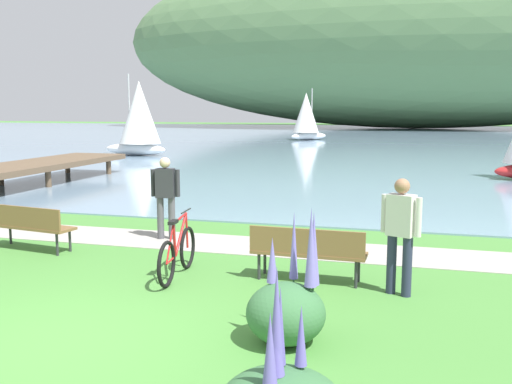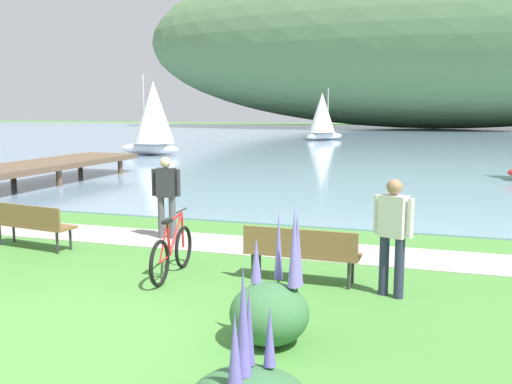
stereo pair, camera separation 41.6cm
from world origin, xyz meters
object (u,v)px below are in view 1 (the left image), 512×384
(person_on_the_grass, at_px, (401,229))
(park_bench_further_along, at_px, (308,249))
(park_bench_near_camera, at_px, (29,224))
(sailboat_far_off, at_px, (139,117))
(sailboat_mid_bay, at_px, (306,116))
(person_at_shoreline, at_px, (166,193))
(bicycle_leaning_near_bench, at_px, (178,253))

(person_on_the_grass, bearing_deg, park_bench_further_along, 169.96)
(park_bench_near_camera, relative_size, park_bench_further_along, 1.02)
(sailboat_far_off, bearing_deg, sailboat_mid_bay, 71.04)
(person_on_the_grass, bearing_deg, sailboat_far_off, 125.13)
(person_at_shoreline, xyz_separation_m, sailboat_far_off, (-10.16, 18.82, 1.23))
(bicycle_leaning_near_bench, distance_m, sailboat_mid_bay, 39.92)
(bicycle_leaning_near_bench, bearing_deg, sailboat_far_off, 118.34)
(park_bench_further_along, bearing_deg, person_on_the_grass, -10.04)
(sailboat_mid_bay, relative_size, sailboat_far_off, 0.95)
(person_on_the_grass, xyz_separation_m, sailboat_mid_bay, (-8.60, 39.49, 1.12))
(bicycle_leaning_near_bench, height_order, sailboat_mid_bay, sailboat_mid_bay)
(park_bench_further_along, xyz_separation_m, bicycle_leaning_near_bench, (-2.06, -0.30, -0.12))
(park_bench_further_along, xyz_separation_m, person_on_the_grass, (1.39, -0.25, 0.46))
(park_bench_further_along, height_order, sailboat_far_off, sailboat_far_off)
(person_on_the_grass, bearing_deg, park_bench_near_camera, 173.37)
(person_at_shoreline, relative_size, sailboat_far_off, 0.37)
(park_bench_near_camera, xyz_separation_m, bicycle_leaning_near_bench, (3.43, -0.85, -0.12))
(sailboat_far_off, bearing_deg, bicycle_leaning_near_bench, -61.66)
(park_bench_near_camera, height_order, person_at_shoreline, person_at_shoreline)
(park_bench_further_along, height_order, person_at_shoreline, person_at_shoreline)
(park_bench_near_camera, xyz_separation_m, park_bench_further_along, (5.48, -0.55, 0.00))
(person_at_shoreline, distance_m, sailboat_mid_bay, 37.36)
(park_bench_further_along, bearing_deg, park_bench_near_camera, 174.24)
(sailboat_mid_bay, bearing_deg, person_at_shoreline, -84.05)
(park_bench_further_along, height_order, sailboat_mid_bay, sailboat_mid_bay)
(person_at_shoreline, bearing_deg, park_bench_near_camera, -143.93)
(park_bench_further_along, bearing_deg, sailboat_mid_bay, 100.42)
(park_bench_near_camera, bearing_deg, sailboat_mid_bay, 92.57)
(bicycle_leaning_near_bench, bearing_deg, person_on_the_grass, 0.91)
(bicycle_leaning_near_bench, bearing_deg, sailboat_mid_bay, 97.43)
(park_bench_further_along, distance_m, bicycle_leaning_near_bench, 2.08)
(park_bench_near_camera, distance_m, sailboat_mid_bay, 38.77)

